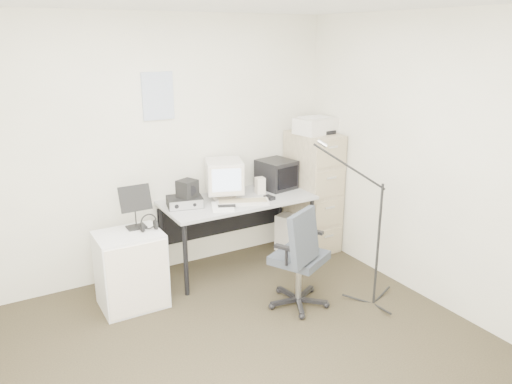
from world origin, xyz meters
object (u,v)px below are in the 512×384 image
filing_cabinet (313,191)px  office_chair (299,256)px  desk (238,233)px  side_cart (131,270)px

filing_cabinet → office_chair: 1.33m
desk → office_chair: (0.09, -0.96, 0.11)m
office_chair → side_cart: (-1.27, 0.74, -0.13)m
filing_cabinet → desk: (-0.95, -0.03, -0.29)m
desk → side_cart: desk is taller
filing_cabinet → side_cart: (-2.13, -0.25, -0.31)m
filing_cabinet → side_cart: size_ratio=1.91×
filing_cabinet → office_chair: (-0.86, -0.99, -0.18)m
desk → filing_cabinet: bearing=1.8°
desk → side_cart: 1.20m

